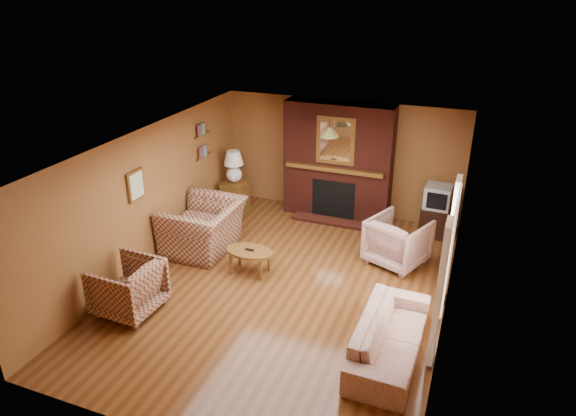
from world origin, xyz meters
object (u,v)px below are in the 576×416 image
at_px(floral_armchair, 398,241).
at_px(side_table, 235,196).
at_px(floral_sofa, 390,336).
at_px(coffee_table, 250,253).
at_px(plaid_loveseat, 204,227).
at_px(tv_stand, 435,221).
at_px(plaid_armchair, 128,287).
at_px(table_lamp, 234,165).
at_px(fireplace, 338,162).
at_px(crt_tv, 438,197).

xyz_separation_m(floral_armchair, side_table, (-3.66, 1.00, -0.10)).
relative_size(floral_sofa, coffee_table, 2.41).
height_order(plaid_loveseat, tv_stand, plaid_loveseat).
bearing_deg(tv_stand, plaid_armchair, -132.26).
distance_m(plaid_loveseat, coffee_table, 1.23).
bearing_deg(floral_armchair, table_lamp, 7.20).
height_order(floral_armchair, tv_stand, floral_armchair).
distance_m(fireplace, crt_tv, 2.09).
distance_m(floral_sofa, table_lamp, 5.34).
xyz_separation_m(plaid_loveseat, plaid_armchair, (-0.10, -2.09, -0.05)).
relative_size(floral_armchair, crt_tv, 1.85).
xyz_separation_m(table_lamp, crt_tv, (4.15, 0.34, -0.23)).
height_order(coffee_table, crt_tv, crt_tv).
relative_size(fireplace, side_table, 3.66).
xyz_separation_m(plaid_armchair, side_table, (-0.15, 3.88, -0.08)).
bearing_deg(crt_tv, plaid_armchair, -133.45).
relative_size(coffee_table, crt_tv, 1.65).
relative_size(floral_sofa, floral_armchair, 2.14).
distance_m(floral_sofa, side_table, 5.29).
bearing_deg(side_table, coffee_table, -58.22).
bearing_deg(coffee_table, fireplace, 75.61).
bearing_deg(tv_stand, fireplace, 176.00).
height_order(coffee_table, side_table, side_table).
bearing_deg(table_lamp, floral_armchair, -15.27).
xyz_separation_m(tv_stand, crt_tv, (0.00, -0.01, 0.52)).
relative_size(plaid_armchair, floral_armchair, 0.96).
bearing_deg(floral_sofa, side_table, 50.12).
bearing_deg(floral_armchair, floral_sofa, 120.39).
bearing_deg(fireplace, plaid_loveseat, -128.56).
bearing_deg(plaid_loveseat, floral_armchair, 102.15).
xyz_separation_m(table_lamp, tv_stand, (4.15, 0.35, -0.74)).
xyz_separation_m(coffee_table, tv_stand, (2.76, 2.59, -0.08)).
bearing_deg(fireplace, floral_armchair, -44.55).
bearing_deg(crt_tv, plaid_loveseat, -151.35).
xyz_separation_m(fireplace, side_table, (-2.10, -0.53, -0.85)).
height_order(fireplace, floral_armchair, fireplace).
height_order(plaid_armchair, side_table, plaid_armchair).
height_order(plaid_armchair, floral_sofa, plaid_armchair).
height_order(floral_sofa, side_table, side_table).
xyz_separation_m(floral_sofa, crt_tv, (0.15, 3.81, 0.52)).
xyz_separation_m(side_table, crt_tv, (4.15, 0.34, 0.48)).
bearing_deg(floral_sofa, tv_stand, -1.27).
distance_m(floral_armchair, side_table, 3.79).
distance_m(table_lamp, tv_stand, 4.23).
xyz_separation_m(floral_sofa, table_lamp, (-4.00, 3.46, 0.74)).
bearing_deg(fireplace, side_table, -165.71).
bearing_deg(side_table, floral_armchair, -15.27).
bearing_deg(plaid_loveseat, tv_stand, 117.85).
xyz_separation_m(fireplace, tv_stand, (2.05, -0.18, -0.89)).
bearing_deg(plaid_armchair, floral_armchair, 131.99).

